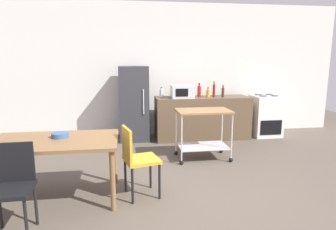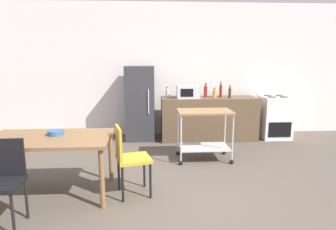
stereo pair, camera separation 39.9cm
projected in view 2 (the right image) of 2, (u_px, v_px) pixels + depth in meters
name	position (u px, v px, depth m)	size (l,w,h in m)	color
ground_plane	(178.00, 194.00, 3.73)	(12.00, 12.00, 0.00)	brown
back_wall	(165.00, 70.00, 6.60)	(8.40, 0.12, 2.90)	silver
kitchen_counter	(208.00, 118.00, 6.25)	(2.00, 0.64, 0.90)	brown
dining_table	(49.00, 143.00, 3.62)	(1.50, 0.90, 0.75)	brown
chair_mustard	(128.00, 156.00, 3.63)	(0.48, 0.48, 0.89)	gold
chair_black	(2.00, 177.00, 2.96)	(0.41, 0.41, 0.89)	black
stove_oven	(274.00, 117.00, 6.36)	(0.60, 0.61, 0.92)	white
refrigerator	(140.00, 103.00, 6.20)	(0.60, 0.63, 1.55)	#333338
kitchen_cart	(204.00, 127.00, 4.93)	(0.91, 0.57, 0.85)	olive
bottle_soy_sauce	(167.00, 93.00, 6.17)	(0.08, 0.08, 0.21)	silver
microwave	(188.00, 92.00, 6.03)	(0.46, 0.35, 0.26)	silver
bottle_hot_sauce	(206.00, 91.00, 6.17)	(0.08, 0.08, 0.29)	maroon
bottle_vinegar	(214.00, 94.00, 6.10)	(0.08, 0.08, 0.20)	gold
bottle_olive_oil	(221.00, 91.00, 6.13)	(0.06, 0.06, 0.33)	maroon
bottle_sesame_oil	(230.00, 93.00, 6.09)	(0.06, 0.06, 0.25)	#4C2D19
fruit_bowl	(56.00, 133.00, 3.70)	(0.20, 0.20, 0.06)	#33598C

